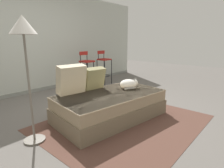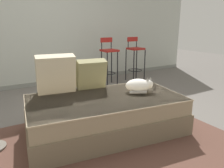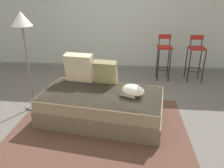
{
  "view_description": "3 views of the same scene",
  "coord_description": "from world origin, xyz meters",
  "px_view_note": "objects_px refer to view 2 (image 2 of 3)",
  "views": [
    {
      "loc": [
        -2.3,
        -2.42,
        1.34
      ],
      "look_at": [
        0.15,
        -0.3,
        0.57
      ],
      "focal_mm": 30.0,
      "sensor_mm": 36.0,
      "label": 1
    },
    {
      "loc": [
        -1.21,
        -2.58,
        1.29
      ],
      "look_at": [
        0.15,
        -0.3,
        0.57
      ],
      "focal_mm": 35.0,
      "sensor_mm": 36.0,
      "label": 2
    },
    {
      "loc": [
        0.45,
        -3.39,
        1.86
      ],
      "look_at": [
        0.15,
        -0.3,
        0.57
      ],
      "focal_mm": 35.0,
      "sensor_mm": 36.0,
      "label": 3
    }
  ],
  "objects_px": {
    "couch": "(106,114)",
    "cat": "(139,85)",
    "bar_stool_near_window": "(109,57)",
    "throw_pillow_middle": "(91,74)",
    "throw_pillow_corner": "(56,74)",
    "bar_stool_by_doorway": "(135,56)"
  },
  "relations": [
    {
      "from": "cat",
      "to": "throw_pillow_middle",
      "type": "bearing_deg",
      "value": 136.66
    },
    {
      "from": "throw_pillow_corner",
      "to": "bar_stool_near_window",
      "type": "xyz_separation_m",
      "value": [
        1.6,
        1.43,
        -0.08
      ]
    },
    {
      "from": "throw_pillow_corner",
      "to": "throw_pillow_middle",
      "type": "relative_size",
      "value": 1.21
    },
    {
      "from": "couch",
      "to": "throw_pillow_middle",
      "type": "xyz_separation_m",
      "value": [
        0.01,
        0.41,
        0.42
      ]
    },
    {
      "from": "throw_pillow_middle",
      "to": "bar_stool_by_doorway",
      "type": "height_order",
      "value": "bar_stool_by_doorway"
    },
    {
      "from": "couch",
      "to": "throw_pillow_middle",
      "type": "bearing_deg",
      "value": 88.48
    },
    {
      "from": "couch",
      "to": "bar_stool_near_window",
      "type": "bearing_deg",
      "value": 58.74
    },
    {
      "from": "couch",
      "to": "bar_stool_near_window",
      "type": "xyz_separation_m",
      "value": [
        1.15,
        1.9,
        0.39
      ]
    },
    {
      "from": "couch",
      "to": "cat",
      "type": "height_order",
      "value": "cat"
    },
    {
      "from": "couch",
      "to": "bar_stool_near_window",
      "type": "distance_m",
      "value": 2.26
    },
    {
      "from": "couch",
      "to": "bar_stool_near_window",
      "type": "relative_size",
      "value": 1.93
    },
    {
      "from": "throw_pillow_middle",
      "to": "bar_stool_near_window",
      "type": "height_order",
      "value": "bar_stool_near_window"
    },
    {
      "from": "cat",
      "to": "bar_stool_by_doorway",
      "type": "xyz_separation_m",
      "value": [
        1.37,
        1.93,
        0.06
      ]
    },
    {
      "from": "throw_pillow_middle",
      "to": "cat",
      "type": "xyz_separation_m",
      "value": [
        0.47,
        -0.44,
        -0.12
      ]
    },
    {
      "from": "throw_pillow_corner",
      "to": "bar_stool_by_doorway",
      "type": "distance_m",
      "value": 2.71
    },
    {
      "from": "throw_pillow_corner",
      "to": "bar_stool_near_window",
      "type": "bearing_deg",
      "value": 41.73
    },
    {
      "from": "couch",
      "to": "throw_pillow_corner",
      "type": "xyz_separation_m",
      "value": [
        -0.45,
        0.47,
        0.47
      ]
    },
    {
      "from": "couch",
      "to": "cat",
      "type": "xyz_separation_m",
      "value": [
        0.48,
        -0.03,
        0.31
      ]
    },
    {
      "from": "bar_stool_near_window",
      "to": "bar_stool_by_doorway",
      "type": "distance_m",
      "value": 0.7
    },
    {
      "from": "bar_stool_near_window",
      "to": "couch",
      "type": "bearing_deg",
      "value": -121.26
    },
    {
      "from": "throw_pillow_corner",
      "to": "throw_pillow_middle",
      "type": "bearing_deg",
      "value": -8.04
    },
    {
      "from": "throw_pillow_corner",
      "to": "cat",
      "type": "relative_size",
      "value": 1.27
    }
  ]
}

